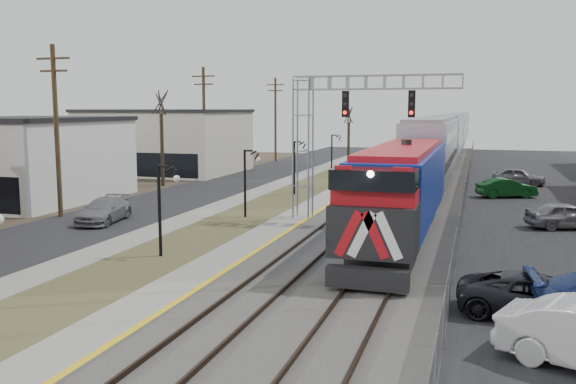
% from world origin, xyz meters
% --- Properties ---
extents(street_west, '(7.00, 120.00, 0.04)m').
position_xyz_m(street_west, '(-11.50, 35.00, 0.02)').
color(street_west, black).
rests_on(street_west, ground).
extents(sidewalk, '(2.00, 120.00, 0.08)m').
position_xyz_m(sidewalk, '(-7.00, 35.00, 0.04)').
color(sidewalk, gray).
rests_on(sidewalk, ground).
extents(grass_median, '(4.00, 120.00, 0.06)m').
position_xyz_m(grass_median, '(-4.00, 35.00, 0.03)').
color(grass_median, '#494E29').
rests_on(grass_median, ground).
extents(platform, '(2.00, 120.00, 0.24)m').
position_xyz_m(platform, '(-1.00, 35.00, 0.12)').
color(platform, gray).
rests_on(platform, ground).
extents(ballast_bed, '(8.00, 120.00, 0.20)m').
position_xyz_m(ballast_bed, '(4.00, 35.00, 0.10)').
color(ballast_bed, '#595651').
rests_on(ballast_bed, ground).
extents(platform_edge, '(0.24, 120.00, 0.01)m').
position_xyz_m(platform_edge, '(-0.12, 35.00, 0.24)').
color(platform_edge, gold).
rests_on(platform_edge, platform).
extents(track_near, '(1.58, 120.00, 0.15)m').
position_xyz_m(track_near, '(2.00, 35.00, 0.28)').
color(track_near, '#2D2119').
rests_on(track_near, ballast_bed).
extents(track_far, '(1.58, 120.00, 0.15)m').
position_xyz_m(track_far, '(5.50, 35.00, 0.28)').
color(track_far, '#2D2119').
rests_on(track_far, ballast_bed).
extents(train, '(3.00, 108.65, 5.33)m').
position_xyz_m(train, '(5.50, 70.80, 2.94)').
color(train, navy).
rests_on(train, ground).
extents(signal_gantry, '(9.00, 1.07, 8.15)m').
position_xyz_m(signal_gantry, '(1.22, 27.99, 5.59)').
color(signal_gantry, gray).
rests_on(signal_gantry, ground).
extents(lampposts, '(0.14, 62.14, 4.00)m').
position_xyz_m(lampposts, '(-4.00, 18.29, 2.00)').
color(lampposts, black).
rests_on(lampposts, ground).
extents(utility_poles, '(0.28, 80.28, 10.00)m').
position_xyz_m(utility_poles, '(-14.50, 25.00, 5.00)').
color(utility_poles, '#4C3823').
rests_on(utility_poles, ground).
extents(fence, '(0.04, 120.00, 1.60)m').
position_xyz_m(fence, '(8.20, 35.00, 0.80)').
color(fence, gray).
rests_on(fence, ground).
extents(bare_trees, '(12.30, 42.30, 5.95)m').
position_xyz_m(bare_trees, '(-12.66, 38.91, 2.70)').
color(bare_trees, '#382D23').
rests_on(bare_trees, ground).
extents(car_lot_c, '(4.94, 2.61, 1.32)m').
position_xyz_m(car_lot_c, '(10.80, 14.45, 0.66)').
color(car_lot_c, black).
rests_on(car_lot_c, ground).
extents(car_lot_e, '(4.44, 2.87, 1.41)m').
position_xyz_m(car_lot_e, '(13.50, 29.91, 0.70)').
color(car_lot_e, slate).
rests_on(car_lot_e, ground).
extents(car_lot_f, '(4.38, 2.83, 1.36)m').
position_xyz_m(car_lot_f, '(10.95, 41.13, 0.68)').
color(car_lot_f, '#0D4218').
rests_on(car_lot_f, ground).
extents(car_street_b, '(2.62, 4.86, 1.34)m').
position_xyz_m(car_street_b, '(-11.02, 24.25, 0.67)').
color(car_street_b, slate).
rests_on(car_street_b, ground).
extents(car_lot_g, '(4.44, 2.37, 1.44)m').
position_xyz_m(car_lot_g, '(12.23, 48.99, 0.72)').
color(car_lot_g, slate).
rests_on(car_lot_g, ground).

